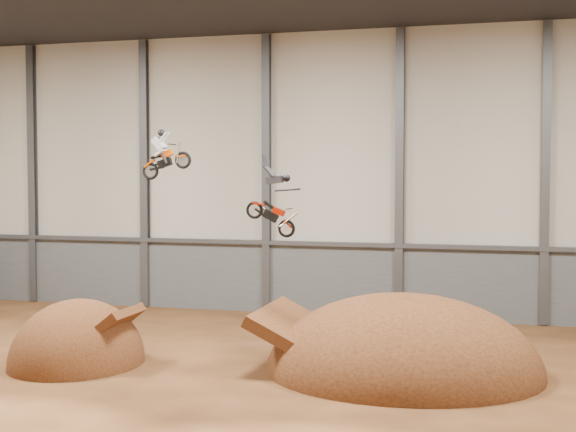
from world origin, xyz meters
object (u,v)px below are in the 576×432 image
object	(u,v)px
takeoff_ramp	(78,364)
fmx_rider_a	(169,149)
landing_ramp	(403,373)
fmx_rider_b	(266,195)

from	to	relation	value
takeoff_ramp	fmx_rider_a	bearing A→B (deg)	46.80
takeoff_ramp	landing_ramp	world-z (taller)	landing_ramp
landing_ramp	fmx_rider_a	size ratio (longest dim) A/B	4.64
fmx_rider_a	fmx_rider_b	distance (m)	5.13
fmx_rider_a	landing_ramp	bearing A→B (deg)	-4.68
fmx_rider_b	takeoff_ramp	bearing A→B (deg)	-171.33
takeoff_ramp	landing_ramp	bearing A→B (deg)	8.63
takeoff_ramp	fmx_rider_a	world-z (taller)	fmx_rider_a
fmx_rider_a	fmx_rider_b	world-z (taller)	fmx_rider_a
landing_ramp	fmx_rider_b	bearing A→B (deg)	-169.26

